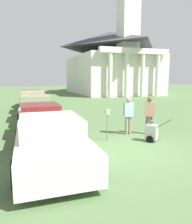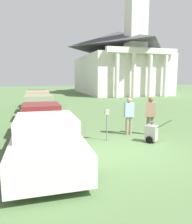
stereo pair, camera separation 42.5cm
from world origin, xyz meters
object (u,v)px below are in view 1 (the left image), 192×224
object	(u,v)px
parking_meter	(108,119)
parked_car_sage	(36,109)
parked_car_white	(50,141)
equipment_cart	(152,132)
parked_car_navy	(31,99)
person_supervisor	(149,113)
parked_car_maroon	(41,120)
parked_car_tan	(33,102)
church	(111,60)
person_worker	(128,114)

from	to	relation	value
parking_meter	parked_car_sage	bearing A→B (deg)	114.53
parked_car_white	equipment_cart	bearing A→B (deg)	13.72
parked_car_navy	person_supervisor	size ratio (longest dim) A/B	2.74
parked_car_maroon	parked_car_white	bearing A→B (deg)	-89.33
parked_car_navy	parked_car_tan	bearing A→B (deg)	-89.33
parked_car_maroon	parking_meter	distance (m)	3.10
parked_car_sage	parking_meter	bearing A→B (deg)	-64.80
parking_meter	person_supervisor	distance (m)	2.20
person_supervisor	church	distance (m)	27.13
parked_car_navy	person_supervisor	distance (m)	12.41
parking_meter	person_supervisor	bearing A→B (deg)	8.99
parked_car_sage	church	bearing A→B (deg)	57.25
parked_car_maroon	parked_car_navy	bearing A→B (deg)	90.67
parked_car_white	parked_car_tan	distance (m)	10.39
parked_car_maroon	person_supervisor	size ratio (longest dim) A/B	2.70
parked_car_sage	parking_meter	world-z (taller)	parked_car_sage
church	parked_car_maroon	bearing A→B (deg)	-119.14
parking_meter	person_supervisor	world-z (taller)	person_supervisor
parked_car_white	parked_car_maroon	bearing A→B (deg)	90.67
parked_car_tan	parked_car_navy	world-z (taller)	parked_car_tan
parked_car_white	parked_car_tan	xyz separation A→B (m)	(-0.00, 10.39, 0.04)
parking_meter	equipment_cart	world-z (taller)	parking_meter
parked_car_white	parked_car_maroon	distance (m)	3.46
parked_car_sage	person_worker	xyz separation A→B (m)	(3.78, -4.86, 0.26)
parking_meter	parked_car_tan	bearing A→B (deg)	106.06
person_worker	parked_car_white	bearing A→B (deg)	37.66
parked_car_navy	equipment_cart	world-z (taller)	parked_car_navy
person_worker	parked_car_tan	bearing A→B (deg)	-58.59
parking_meter	church	distance (m)	28.22
parked_car_maroon	parked_car_navy	distance (m)	10.03
parked_car_maroon	person_worker	size ratio (longest dim) A/B	2.76
parked_car_sage	person_worker	world-z (taller)	person_worker
parked_car_tan	parked_car_navy	distance (m)	3.10
parking_meter	person_supervisor	size ratio (longest dim) A/B	0.76
parked_car_sage	parked_car_tan	world-z (taller)	parked_car_tan
person_supervisor	parked_car_white	bearing A→B (deg)	53.11
person_supervisor	church	world-z (taller)	church
parked_car_tan	equipment_cart	distance (m)	10.31
parked_car_maroon	church	xyz separation A→B (m)	(13.32, 23.89, 4.70)
parked_car_white	person_supervisor	xyz separation A→B (m)	(4.68, 2.00, 0.29)
parked_car_tan	person_supervisor	size ratio (longest dim) A/B	3.01
parked_car_sage	parked_car_white	bearing A→B (deg)	-89.33
parked_car_maroon	church	world-z (taller)	church
parked_car_tan	church	xyz separation A→B (m)	(13.32, 16.96, 4.64)
parked_car_tan	equipment_cart	world-z (taller)	parked_car_tan
person_supervisor	parked_car_tan	bearing A→B (deg)	-30.86
person_supervisor	equipment_cart	size ratio (longest dim) A/B	1.72
parked_car_sage	parked_car_navy	bearing A→B (deg)	90.67
parking_meter	parked_car_maroon	bearing A→B (deg)	144.41
parked_car_white	parked_car_sage	size ratio (longest dim) A/B	1.00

